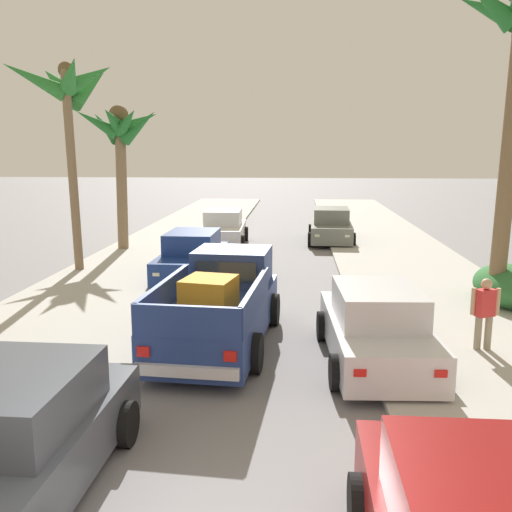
{
  "coord_description": "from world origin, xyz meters",
  "views": [
    {
      "loc": [
        0.74,
        -4.39,
        4.1
      ],
      "look_at": [
        -0.34,
        10.91,
        1.2
      ],
      "focal_mm": 39.47,
      "sensor_mm": 36.0,
      "label": 1
    }
  ],
  "objects": [
    {
      "name": "palm_tree_right_mid",
      "position": [
        -6.3,
        18.11,
        4.72
      ],
      "size": [
        3.45,
        3.33,
        5.86
      ],
      "color": "#846B4C",
      "rests_on": "ground"
    },
    {
      "name": "sidewalk_left",
      "position": [
        -4.65,
        12.0,
        0.06
      ],
      "size": [
        4.87,
        60.0,
        0.12
      ],
      "primitive_type": "cube",
      "color": "#B2AFA8",
      "rests_on": "ground"
    },
    {
      "name": "pedestrian",
      "position": [
        4.55,
        6.77,
        0.91
      ],
      "size": [
        0.57,
        0.36,
        1.59
      ],
      "color": "gray",
      "rests_on": "ground"
    },
    {
      "name": "hedge_bush",
      "position": [
        6.45,
        10.52,
        0.55
      ],
      "size": [
        1.8,
        2.8,
        1.1
      ],
      "primitive_type": "ellipsoid",
      "color": "#2D6B33",
      "rests_on": "ground"
    },
    {
      "name": "curb_left",
      "position": [
        -3.62,
        12.0,
        0.05
      ],
      "size": [
        0.16,
        60.0,
        0.1
      ],
      "primitive_type": "cube",
      "color": "silver",
      "rests_on": "ground"
    },
    {
      "name": "sidewalk_right",
      "position": [
        4.65,
        12.0,
        0.06
      ],
      "size": [
        4.87,
        60.0,
        0.12
      ],
      "primitive_type": "cube",
      "color": "#B2AFA8",
      "rests_on": "ground"
    },
    {
      "name": "curb_right",
      "position": [
        3.62,
        12.0,
        0.05
      ],
      "size": [
        0.16,
        60.0,
        0.1
      ],
      "primitive_type": "cube",
      "color": "silver",
      "rests_on": "ground"
    },
    {
      "name": "car_right_mid",
      "position": [
        -2.53,
        1.51,
        0.71
      ],
      "size": [
        2.1,
        4.29,
        1.54
      ],
      "color": "#474C56",
      "rests_on": "ground"
    },
    {
      "name": "car_right_near",
      "position": [
        -2.55,
        13.12,
        0.71
      ],
      "size": [
        2.08,
        4.29,
        1.54
      ],
      "color": "navy",
      "rests_on": "ground"
    },
    {
      "name": "car_left_near",
      "position": [
        2.33,
        20.86,
        0.71
      ],
      "size": [
        2.13,
        4.31,
        1.54
      ],
      "color": "slate",
      "rests_on": "ground"
    },
    {
      "name": "car_left_far",
      "position": [
        2.32,
        6.17,
        0.71
      ],
      "size": [
        2.18,
        4.32,
        1.54
      ],
      "color": "silver",
      "rests_on": "ground"
    },
    {
      "name": "pickup_truck",
      "position": [
        -0.84,
        7.19,
        0.8
      ],
      "size": [
        2.5,
        5.34,
        1.8
      ],
      "color": "navy",
      "rests_on": "ground"
    },
    {
      "name": "palm_tree_left_fore",
      "position": [
        -6.54,
        13.66,
        5.82
      ],
      "size": [
        3.43,
        3.57,
        6.96
      ],
      "color": "#846B4C",
      "rests_on": "ground"
    },
    {
      "name": "car_right_far",
      "position": [
        -2.41,
        19.75,
        0.71
      ],
      "size": [
        2.13,
        4.31,
        1.54
      ],
      "color": "silver",
      "rests_on": "ground"
    }
  ]
}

